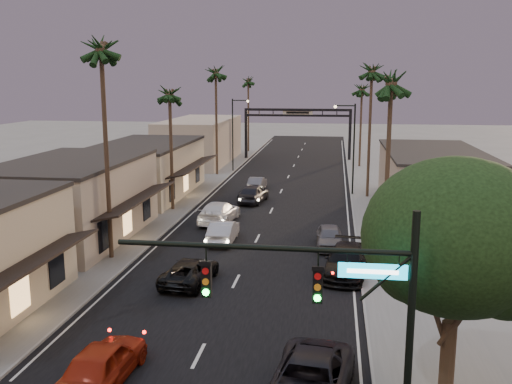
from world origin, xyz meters
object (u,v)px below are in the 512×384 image
(curbside_black, at_px, (346,261))
(palm_ra, at_px, (392,76))
(palm_ld, at_px, (216,70))
(palm_rb, at_px, (372,67))
(traffic_signal, at_px, (342,303))
(oncoming_silver, at_px, (223,231))
(palm_rc, at_px, (362,86))
(corner_tree, at_px, (458,243))
(palm_far, at_px, (248,79))
(arch, at_px, (298,121))
(palm_lb, at_px, (101,43))
(streetlight_left, at_px, (235,129))
(curbside_near, at_px, (309,382))
(oncoming_pickup, at_px, (190,271))
(streetlight_right, at_px, (351,142))
(palm_lc, at_px, (169,89))
(oncoming_red, at_px, (103,362))

(curbside_black, bearing_deg, palm_ra, 58.23)
(palm_ld, distance_m, palm_rb, 20.42)
(traffic_signal, xyz_separation_m, oncoming_silver, (-7.96, 22.80, -4.30))
(palm_ra, height_order, palm_rc, palm_ra)
(corner_tree, distance_m, palm_far, 72.96)
(traffic_signal, relative_size, arch, 0.56)
(corner_tree, height_order, arch, corner_tree)
(palm_ra, bearing_deg, palm_lb, -173.37)
(traffic_signal, xyz_separation_m, streetlight_left, (-12.61, 54.00, 0.25))
(palm_rb, bearing_deg, curbside_near, -96.04)
(traffic_signal, bearing_deg, palm_rb, 85.84)
(curbside_black, bearing_deg, palm_far, 110.92)
(oncoming_pickup, bearing_deg, palm_ra, -147.51)
(palm_ld, bearing_deg, palm_rb, -32.60)
(oncoming_pickup, relative_size, curbside_black, 0.86)
(corner_tree, distance_m, oncoming_silver, 23.23)
(arch, bearing_deg, corner_tree, -81.38)
(streetlight_right, height_order, palm_lb, palm_lb)
(streetlight_right, xyz_separation_m, palm_ld, (-15.52, 10.00, 7.09))
(oncoming_silver, bearing_deg, palm_lc, -57.02)
(palm_lc, bearing_deg, streetlight_right, 30.11)
(traffic_signal, distance_m, palm_rc, 60.31)
(oncoming_pickup, bearing_deg, palm_far, -78.80)
(palm_lc, distance_m, oncoming_silver, 14.78)
(palm_rb, distance_m, palm_far, 37.98)
(curbside_black, bearing_deg, oncoming_red, -117.74)
(curbside_black, bearing_deg, corner_tree, -69.73)
(traffic_signal, distance_m, oncoming_pickup, 17.13)
(traffic_signal, distance_m, streetlight_right, 41.02)
(arch, distance_m, curbside_near, 63.23)
(traffic_signal, relative_size, palm_rc, 0.70)
(streetlight_left, bearing_deg, oncoming_silver, -81.52)
(palm_far, bearing_deg, palm_lc, -90.41)
(palm_ld, bearing_deg, oncoming_red, -83.33)
(corner_tree, relative_size, streetlight_left, 0.98)
(arch, xyz_separation_m, palm_rc, (8.60, -6.00, 4.94))
(palm_far, xyz_separation_m, oncoming_red, (5.26, -70.53, -10.62))
(palm_rc, bearing_deg, corner_tree, -89.11)
(corner_tree, xyz_separation_m, palm_ra, (-0.88, 16.55, 5.46))
(oncoming_silver, relative_size, curbside_black, 0.82)
(streetlight_right, relative_size, palm_lc, 0.74)
(streetlight_right, relative_size, oncoming_pickup, 1.82)
(streetlight_right, bearing_deg, palm_rb, -30.76)
(traffic_signal, xyz_separation_m, palm_rc, (2.91, 60.00, 5.39))
(streetlight_left, height_order, palm_lb, palm_lb)
(streetlight_right, xyz_separation_m, palm_lb, (-15.52, -23.00, 8.06))
(arch, height_order, curbside_near, arch)
(palm_rb, xyz_separation_m, palm_far, (-16.90, 34.00, -0.97))
(curbside_black, bearing_deg, oncoming_pickup, -156.77)
(palm_lb, distance_m, curbside_black, 19.43)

